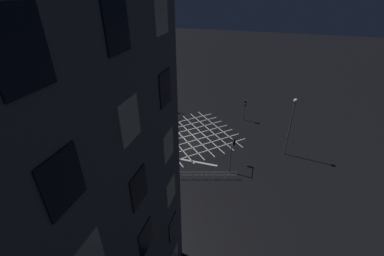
# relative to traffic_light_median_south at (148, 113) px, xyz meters

# --- Properties ---
(ground_plane) EXTENTS (200.00, 200.00, 0.00)m
(ground_plane) POSITION_rel_traffic_light_median_south_xyz_m (-0.00, 7.36, -2.64)
(ground_plane) COLOR black
(road_markings) EXTENTS (16.21, 22.61, 0.01)m
(road_markings) POSITION_rel_traffic_light_median_south_xyz_m (0.27, 0.70, -2.64)
(road_markings) COLOR silver
(road_markings) RESTS_ON ground_plane
(traffic_light_median_south) EXTENTS (0.36, 0.39, 3.69)m
(traffic_light_median_south) POSITION_rel_traffic_light_median_south_xyz_m (0.00, 0.00, 0.00)
(traffic_light_median_south) COLOR #424244
(traffic_light_median_south) RESTS_ON ground_plane
(traffic_light_se_main) EXTENTS (2.67, 0.36, 3.43)m
(traffic_light_se_main) POSITION_rel_traffic_light_median_south_xyz_m (5.60, 0.12, -0.11)
(traffic_light_se_main) COLOR #424244
(traffic_light_se_main) RESTS_ON ground_plane
(traffic_light_sw_main) EXTENTS (3.21, 0.36, 4.23)m
(traffic_light_sw_main) POSITION_rel_traffic_light_median_south_xyz_m (-5.30, 0.79, 0.50)
(traffic_light_sw_main) COLOR #424244
(traffic_light_sw_main) RESTS_ON ground_plane
(traffic_light_ne_main) EXTENTS (2.32, 0.36, 3.86)m
(traffic_light_ne_main) POSITION_rel_traffic_light_median_south_xyz_m (6.05, 14.45, 0.18)
(traffic_light_ne_main) COLOR #424244
(traffic_light_ne_main) RESTS_ON ground_plane
(traffic_light_se_cross) EXTENTS (0.36, 0.39, 3.97)m
(traffic_light_se_cross) POSITION_rel_traffic_light_median_south_xyz_m (7.44, -0.12, 0.19)
(traffic_light_se_cross) COLOR #424244
(traffic_light_se_cross) RESTS_ON ground_plane
(traffic_light_nw_main) EXTENTS (0.39, 0.36, 3.66)m
(traffic_light_nw_main) POSITION_rel_traffic_light_median_south_xyz_m (-7.14, 14.43, -0.02)
(traffic_light_nw_main) COLOR #424244
(traffic_light_nw_main) RESTS_ON ground_plane
(traffic_light_sw_cross) EXTENTS (0.36, 0.39, 3.94)m
(traffic_light_sw_cross) POSITION_rel_traffic_light_median_south_xyz_m (-6.80, 0.09, 0.17)
(traffic_light_sw_cross) COLOR #424244
(traffic_light_sw_cross) RESTS_ON ground_plane
(street_lamp_east) EXTENTS (0.62, 0.62, 8.66)m
(street_lamp_east) POSITION_rel_traffic_light_median_south_xyz_m (-2.32, -8.29, 4.00)
(street_lamp_east) COLOR #424244
(street_lamp_east) RESTS_ON ground_plane
(street_lamp_west) EXTENTS (0.50, 0.50, 8.29)m
(street_lamp_west) POSITION_rel_traffic_light_median_south_xyz_m (1.21, 21.07, 3.14)
(street_lamp_west) COLOR #424244
(street_lamp_west) RESTS_ON ground_plane
(street_tree_near) EXTENTS (3.45, 3.45, 5.69)m
(street_tree_near) POSITION_rel_traffic_light_median_south_xyz_m (11.60, -3.68, 1.31)
(street_tree_near) COLOR #473323
(street_tree_near) RESTS_ON ground_plane
(street_tree_far) EXTENTS (3.90, 3.90, 6.24)m
(street_tree_far) POSITION_rel_traffic_light_median_south_xyz_m (9.76, -2.78, 1.63)
(street_tree_far) COLOR #473323
(street_tree_far) RESTS_ON ground_plane
(pedestrian_railing) EXTENTS (3.15, 10.28, 1.05)m
(pedestrian_railing) POSITION_rel_traffic_light_median_south_xyz_m (9.85, 10.35, -1.97)
(pedestrian_railing) COLOR #B7B7BC
(pedestrian_railing) RESTS_ON ground_plane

